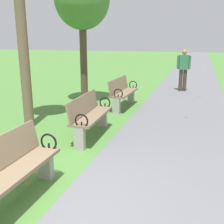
{
  "coord_description": "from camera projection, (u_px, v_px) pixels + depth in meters",
  "views": [
    {
      "loc": [
        1.64,
        -2.45,
        2.09
      ],
      "look_at": [
        -0.05,
        2.92,
        0.55
      ],
      "focal_mm": 43.97,
      "sensor_mm": 36.0,
      "label": 1
    }
  ],
  "objects": [
    {
      "name": "ground_plane",
      "position": [
        43.0,
        218.0,
        3.28
      ],
      "size": [
        80.0,
        80.0,
        0.0
      ],
      "primitive_type": "plane",
      "color": "#4C7F38"
    },
    {
      "name": "park_bench_3",
      "position": [
        123.0,
        92.0,
        8.31
      ],
      "size": [
        0.54,
        1.62,
        0.9
      ],
      "color": "#7A664C",
      "rests_on": "ground"
    },
    {
      "name": "paved_walkway",
      "position": [
        194.0,
        68.0,
        19.46
      ],
      "size": [
        2.61,
        44.0,
        0.02
      ],
      "primitive_type": "cube",
      "color": "slate",
      "rests_on": "ground"
    },
    {
      "name": "tree_2",
      "position": [
        82.0,
        0.0,
        8.24
      ],
      "size": [
        1.68,
        1.68,
        4.15
      ],
      "color": "#4C3D2D",
      "rests_on": "ground"
    },
    {
      "name": "scattered_leaves",
      "position": [
        108.0,
        128.0,
        6.53
      ],
      "size": [
        4.71,
        9.57,
        0.02
      ],
      "color": "#BC842D",
      "rests_on": "ground"
    },
    {
      "name": "park_bench_1",
      "position": [
        10.0,
        170.0,
        3.41
      ],
      "size": [
        0.48,
        1.6,
        0.9
      ],
      "color": "#7A664C",
      "rests_on": "ground"
    },
    {
      "name": "park_bench_2",
      "position": [
        90.0,
        115.0,
        5.85
      ],
      "size": [
        0.53,
        1.62,
        0.9
      ],
      "color": "#7A664C",
      "rests_on": "ground"
    },
    {
      "name": "pedestrian_walking",
      "position": [
        183.0,
        68.0,
        10.74
      ],
      "size": [
        0.53,
        0.25,
        1.62
      ],
      "color": "#3D3328",
      "rests_on": "paved_walkway"
    }
  ]
}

